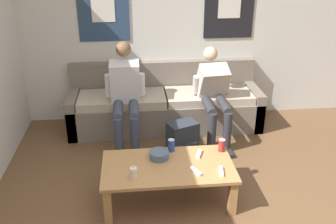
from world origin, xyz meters
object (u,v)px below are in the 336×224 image
object	(u,v)px
person_seated_teen	(214,92)
drink_can_blue	(171,145)
game_controller_near_right	(199,154)
backpack	(183,141)
coffee_table	(168,170)
game_controller_far_center	(196,171)
drink_can_red	(222,145)
game_controller_near_left	(221,171)
ceramic_bowl	(159,154)
couch	(165,106)
pillar_candle	(134,173)
person_seated_adult	(125,93)

from	to	relation	value
person_seated_teen	drink_can_blue	bearing A→B (deg)	-123.07
person_seated_teen	game_controller_near_right	bearing A→B (deg)	-108.89
backpack	game_controller_near_right	bearing A→B (deg)	-83.15
coffee_table	game_controller_far_center	world-z (taller)	game_controller_far_center
backpack	drink_can_red	bearing A→B (deg)	-60.52
game_controller_near_left	ceramic_bowl	bearing A→B (deg)	150.86
ceramic_bowl	game_controller_near_left	world-z (taller)	ceramic_bowl
drink_can_red	game_controller_near_left	size ratio (longest dim) A/B	0.84
drink_can_red	game_controller_near_left	xyz separation A→B (m)	(-0.09, -0.37, -0.05)
couch	drink_can_blue	world-z (taller)	couch
drink_can_red	game_controller_near_left	world-z (taller)	drink_can_red
ceramic_bowl	drink_can_blue	world-z (taller)	drink_can_blue
backpack	drink_can_blue	bearing A→B (deg)	-110.80
backpack	drink_can_blue	world-z (taller)	drink_can_blue
person_seated_teen	ceramic_bowl	world-z (taller)	person_seated_teen
coffee_table	pillar_candle	bearing A→B (deg)	-151.39
game_controller_near_left	game_controller_far_center	xyz separation A→B (m)	(-0.22, 0.02, 0.00)
couch	coffee_table	size ratio (longest dim) A/B	2.02
ceramic_bowl	drink_can_red	size ratio (longest dim) A/B	1.54
coffee_table	game_controller_near_right	bearing A→B (deg)	24.97
ceramic_bowl	game_controller_far_center	size ratio (longest dim) A/B	1.33
coffee_table	drink_can_red	world-z (taller)	drink_can_red
drink_can_red	backpack	bearing A→B (deg)	119.48
game_controller_near_left	game_controller_near_right	bearing A→B (deg)	114.55
person_seated_teen	drink_can_red	world-z (taller)	person_seated_teen
coffee_table	ceramic_bowl	distance (m)	0.18
game_controller_near_left	game_controller_far_center	world-z (taller)	same
pillar_candle	game_controller_far_center	size ratio (longest dim) A/B	0.79
ceramic_bowl	person_seated_adult	bearing A→B (deg)	106.57
person_seated_teen	game_controller_far_center	xyz separation A→B (m)	(-0.44, -1.34, -0.20)
drink_can_blue	game_controller_far_center	bearing A→B (deg)	-66.01
coffee_table	drink_can_red	size ratio (longest dim) A/B	9.72
pillar_candle	game_controller_near_left	bearing A→B (deg)	0.43
person_seated_adult	drink_can_blue	distance (m)	1.03
couch	pillar_candle	world-z (taller)	couch
person_seated_teen	game_controller_far_center	world-z (taller)	person_seated_teen
game_controller_near_left	game_controller_near_right	size ratio (longest dim) A/B	1.01
ceramic_bowl	game_controller_near_left	bearing A→B (deg)	-29.14
couch	pillar_candle	bearing A→B (deg)	-104.15
person_seated_teen	ceramic_bowl	xyz separation A→B (m)	(-0.75, -1.07, -0.17)
backpack	drink_can_blue	size ratio (longest dim) A/B	3.41
game_controller_far_center	pillar_candle	bearing A→B (deg)	-176.93
game_controller_near_right	ceramic_bowl	bearing A→B (deg)	-177.38
ceramic_bowl	game_controller_far_center	distance (m)	0.41
person_seated_adult	drink_can_blue	bearing A→B (deg)	-64.38
drink_can_red	game_controller_far_center	distance (m)	0.47
game_controller_near_right	game_controller_far_center	bearing A→B (deg)	-105.70
person_seated_adult	game_controller_near_right	world-z (taller)	person_seated_adult
person_seated_teen	drink_can_blue	size ratio (longest dim) A/B	8.63
coffee_table	ceramic_bowl	world-z (taller)	ceramic_bowl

